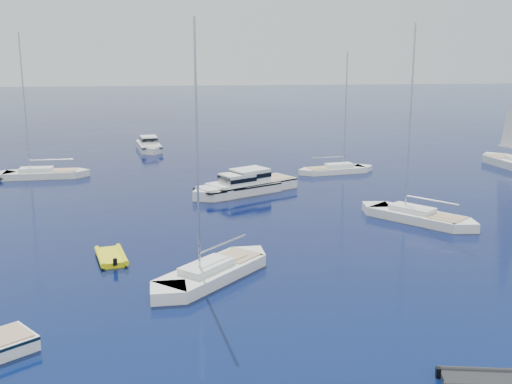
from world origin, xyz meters
The scene contains 9 objects.
motor_cruiser_centre centered at (-5.28, 35.32, 0.00)m, with size 3.00×9.80×2.57m, color silver, non-canonical shape.
motor_cruiser_distant centered at (-3.97, 36.37, 0.00)m, with size 3.34×10.93×2.87m, color white, non-canonical shape.
motor_cruiser_horizon centered at (-14.96, 62.35, 0.00)m, with size 2.80×9.14×2.40m, color silver, non-canonical shape.
sailboat_fore centered at (-8.41, 13.54, 0.00)m, with size 2.83×10.89×16.00m, color silver, non-canonical shape.
sailboat_mid_r centered at (8.66, 24.63, 0.00)m, with size 2.86×10.99×16.16m, color white, non-canonical shape.
sailboat_centre centered at (6.67, 44.51, 0.00)m, with size 2.43×9.36×13.76m, color white, non-canonical shape.
sailboat_far_l centered at (-25.52, 45.39, 0.00)m, with size 2.79×10.74×15.79m, color silver, non-canonical shape.
tender_yellow centered at (-14.90, 17.67, 0.00)m, with size 2.16×4.00×0.95m, color yellow, non-canonical shape.
tender_grey_far centered at (-29.29, 44.52, 0.00)m, with size 1.97×3.57×0.95m, color black, non-canonical shape.
Camera 1 is at (-9.56, -22.46, 13.91)m, focal length 43.83 mm.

